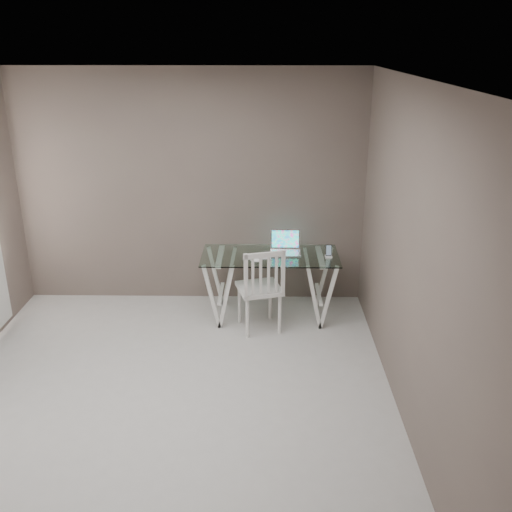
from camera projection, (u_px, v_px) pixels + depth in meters
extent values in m
plane|color=#B2AEAA|center=(165.00, 406.00, 4.91)|extent=(4.50, 4.50, 0.00)
cube|color=white|center=(143.00, 80.00, 3.95)|extent=(4.00, 4.50, 0.02)
cube|color=#60534B|center=(191.00, 189.00, 6.53)|extent=(4.00, 0.02, 2.70)
cube|color=#60534B|center=(57.00, 461.00, 2.33)|extent=(4.00, 0.02, 2.70)
cube|color=#60534B|center=(413.00, 262.00, 4.40)|extent=(0.02, 4.50, 2.70)
cube|color=silver|center=(270.00, 256.00, 6.24)|extent=(1.50, 0.70, 0.01)
cube|color=silver|center=(221.00, 287.00, 6.39)|extent=(0.24, 0.62, 0.72)
cube|color=silver|center=(319.00, 287.00, 6.37)|extent=(0.24, 0.62, 0.72)
cube|color=silver|center=(259.00, 288.00, 6.09)|extent=(0.54, 0.54, 0.04)
cylinder|color=silver|center=(247.00, 318.00, 5.97)|extent=(0.04, 0.04, 0.45)
cylinder|color=silver|center=(280.00, 314.00, 6.06)|extent=(0.04, 0.04, 0.45)
cylinder|color=silver|center=(240.00, 304.00, 6.29)|extent=(0.04, 0.04, 0.45)
cylinder|color=silver|center=(270.00, 300.00, 6.38)|extent=(0.04, 0.04, 0.45)
cube|color=silver|center=(265.00, 274.00, 5.82)|extent=(0.43, 0.15, 0.49)
cube|color=silver|center=(285.00, 253.00, 6.29)|extent=(0.33, 0.23, 0.01)
cube|color=#19D899|center=(285.00, 239.00, 6.38)|extent=(0.33, 0.07, 0.22)
cube|color=silver|center=(257.00, 257.00, 6.17)|extent=(0.31, 0.13, 0.01)
ellipsoid|color=white|center=(256.00, 260.00, 6.04)|extent=(0.12, 0.07, 0.04)
cube|color=white|center=(329.00, 257.00, 6.18)|extent=(0.08, 0.08, 0.02)
cube|color=black|center=(329.00, 250.00, 6.16)|extent=(0.06, 0.03, 0.12)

